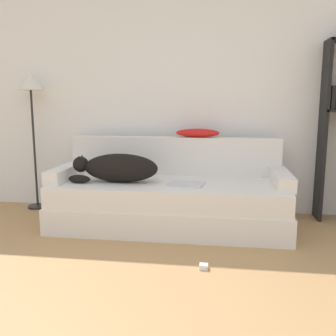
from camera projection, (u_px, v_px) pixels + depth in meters
wall_back at (161, 89)px, 4.13m from camera, size 7.49×0.06×2.70m
couch at (169, 204)px, 3.67m from camera, size 2.25×0.94×0.45m
couch_backrest at (174, 156)px, 3.98m from camera, size 2.21×0.15×0.40m
couch_arm_left at (66, 172)px, 3.76m from camera, size 0.15×0.75×0.13m
couch_arm_right at (281, 178)px, 3.47m from camera, size 0.15×0.75×0.13m
dog at (117, 168)px, 3.58m from camera, size 0.85×0.27×0.28m
laptop at (186, 184)px, 3.48m from camera, size 0.35×0.28×0.02m
throw_pillow at (198, 133)px, 3.92m from camera, size 0.46×0.17×0.09m
floor_lamp at (31, 90)px, 4.13m from camera, size 0.29×0.29×1.56m
power_adapter at (204, 267)px, 2.74m from camera, size 0.06×0.06×0.04m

